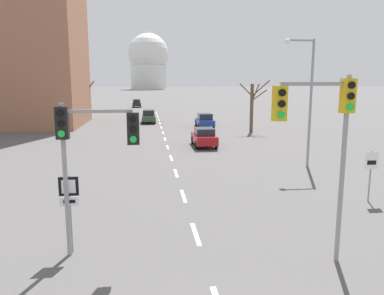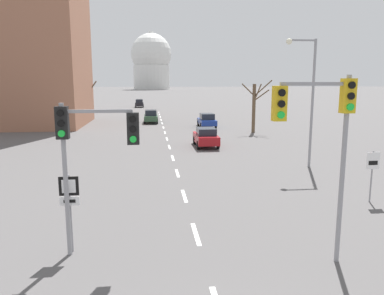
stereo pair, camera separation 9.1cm
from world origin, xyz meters
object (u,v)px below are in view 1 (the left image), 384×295
speed_limit_sign (371,168)px  sedan_mid_centre (204,137)px  street_lamp_right (306,90)px  sedan_far_left (149,116)px  traffic_signal_near_left (89,141)px  route_sign_post (69,200)px  sedan_near_left (205,120)px  traffic_signal_near_right (324,123)px  sedan_near_right (137,103)px

speed_limit_sign → sedan_mid_centre: size_ratio=0.58×
street_lamp_right → sedan_far_left: 28.89m
speed_limit_sign → sedan_mid_centre: bearing=108.7°
sedan_far_left → traffic_signal_near_left: bearing=-92.9°
route_sign_post → speed_limit_sign: (12.26, 3.64, -0.14)m
route_sign_post → traffic_signal_near_left: bearing=-15.6°
traffic_signal_near_left → sedan_far_left: size_ratio=1.09×
sedan_near_left → sedan_far_left: sedan_far_left is taller
traffic_signal_near_left → street_lamp_right: 15.88m
sedan_mid_centre → sedan_far_left: bearing=103.4°
traffic_signal_near_right → sedan_near_left: size_ratio=1.31×
sedan_near_left → sedan_mid_centre: sedan_near_left is taller
sedan_near_left → traffic_signal_near_left: bearing=-104.7°
route_sign_post → sedan_far_left: bearing=86.0°
sedan_near_left → sedan_far_left: 8.54m
speed_limit_sign → sedan_near_right: (-11.94, 65.04, -0.74)m
street_lamp_right → sedan_near_left: bearing=97.8°
traffic_signal_near_left → sedan_near_right: size_ratio=1.22×
sedan_near_right → sedan_mid_centre: 50.27m
speed_limit_sign → sedan_mid_centre: 16.10m
traffic_signal_near_right → traffic_signal_near_left: bearing=168.6°
route_sign_post → sedan_near_right: size_ratio=0.65×
speed_limit_sign → traffic_signal_near_right: bearing=-133.5°
traffic_signal_near_left → sedan_far_left: bearing=87.1°
route_sign_post → sedan_near_right: bearing=89.7°
traffic_signal_near_right → sedan_near_left: bearing=86.9°
traffic_signal_near_left → sedan_mid_centre: 20.30m
street_lamp_right → sedan_near_left: (-2.94, 21.55, -4.02)m
traffic_signal_near_right → sedan_near_right: bearing=95.7°
traffic_signal_near_left → speed_limit_sign: (11.57, 3.83, -2.01)m
traffic_signal_near_left → sedan_near_right: bearing=90.3°
sedan_near_right → sedan_far_left: sedan_far_left is taller
sedan_near_right → sedan_mid_centre: (6.78, -49.81, -0.02)m
street_lamp_right → sedan_far_left: street_lamp_right is taller
route_sign_post → street_lamp_right: bearing=41.4°
sedan_near_left → sedan_near_right: bearing=103.7°
sedan_mid_centre → sedan_far_left: 19.35m
street_lamp_right → sedan_near_right: size_ratio=2.04×
traffic_signal_near_right → sedan_near_left: 34.02m
traffic_signal_near_right → sedan_near_right: 70.64m
sedan_far_left → sedan_near_left: bearing=-39.5°
speed_limit_sign → street_lamp_right: street_lamp_right is taller
speed_limit_sign → sedan_near_left: size_ratio=0.55×
speed_limit_sign → street_lamp_right: bearing=90.8°
sedan_near_right → sedan_near_left: bearing=-76.3°
speed_limit_sign → sedan_near_right: bearing=100.4°
sedan_near_left → sedan_mid_centre: 13.57m
traffic_signal_near_right → sedan_far_left: 39.66m
street_lamp_right → sedan_far_left: size_ratio=1.82×
sedan_near_left → sedan_far_left: (-6.59, 5.42, 0.04)m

